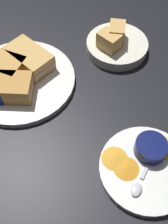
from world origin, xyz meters
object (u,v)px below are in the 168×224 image
plate_chips_companion (146,169)px  spoon_by_gravy_ramekin (139,184)px  ramekin_dark_sauce (1,90)px  sandwich_half_extra (6,87)px  spoon_by_dark_ramekin (20,82)px  plate_sandwich_main (20,80)px  sandwich_half_near (29,58)px  sandwich_half_far (0,66)px  bread_basket_rear (116,44)px  ramekin_light_gravy (151,148)px

plate_chips_companion → spoon_by_gravy_ramekin: 4.71cm
ramekin_dark_sauce → spoon_by_gravy_ramekin: (35.45, 19.68, -1.67)cm
sandwich_half_extra → spoon_by_dark_ramekin: bearing=119.4°
ramekin_dark_sauce → plate_sandwich_main: bearing=121.9°
spoon_by_dark_ramekin → spoon_by_gravy_ramekin: 40.13cm
sandwich_half_near → spoon_by_gravy_ramekin: (42.68, 9.72, -2.04)cm
plate_sandwich_main → plate_chips_companion: 40.33cm
sandwich_half_extra → ramekin_dark_sauce: size_ratio=2.13×
plate_sandwich_main → spoon_by_gravy_ramekin: (38.98, 13.99, 1.16)cm
sandwich_half_far → ramekin_dark_sauce: sandwich_half_far is taller
plate_sandwich_main → plate_chips_companion: bearing=26.0°
sandwich_half_extra → ramekin_dark_sauce: bearing=-96.7°
sandwich_half_extra → ramekin_dark_sauce: (-0.16, -1.41, -0.36)cm
spoon_by_dark_ramekin → bread_basket_rear: bearing=93.7°
ramekin_dark_sauce → spoon_by_gravy_ramekin: 40.58cm
plate_sandwich_main → sandwich_half_far: 6.50cm
sandwich_half_extra → ramekin_light_gravy: 38.33cm
bread_basket_rear → ramekin_dark_sauce: bearing=-83.6°
sandwich_half_extra → spoon_by_dark_ramekin: sandwich_half_extra is taller
sandwich_half_far → ramekin_dark_sauce: size_ratio=2.08×
bread_basket_rear → plate_chips_companion: bearing=-18.0°
sandwich_half_near → spoon_by_gravy_ramekin: bearing=12.8°
spoon_by_gravy_ramekin → ramekin_light_gravy: bearing=133.0°
sandwich_half_near → bread_basket_rear: size_ratio=0.83×
plate_sandwich_main → sandwich_half_far: sandwich_half_far is taller
ramekin_light_gravy → spoon_by_gravy_ramekin: bearing=-47.0°
plate_sandwich_main → spoon_by_gravy_ramekin: bearing=19.7°
sandwich_half_far → ramekin_light_gravy: size_ratio=2.04×
ramekin_light_gravy → bread_basket_rear: bearing=164.5°
plate_sandwich_main → spoon_by_gravy_ramekin: 41.43cm
sandwich_half_near → spoon_by_gravy_ramekin: 43.82cm
bread_basket_rear → ramekin_light_gravy: bearing=-15.5°
sandwich_half_extra → spoon_by_dark_ramekin: 4.82cm
plate_sandwich_main → spoon_by_dark_ramekin: size_ratio=3.06×
sandwich_half_far → bread_basket_rear: bearing=83.4°
sandwich_half_extra → plate_chips_companion: bearing=34.0°
sandwich_half_far → plate_chips_companion: size_ratio=0.71×
ramekin_light_gravy → spoon_by_gravy_ramekin: 8.68cm
sandwich_half_near → sandwich_half_far: bearing=-94.1°
sandwich_half_far → spoon_by_gravy_ramekin: (43.26, 17.69, -2.04)cm
sandwich_half_extra → plate_chips_companion: (32.56, 21.94, -3.20)cm
ramekin_dark_sauce → plate_chips_companion: size_ratio=0.34×
sandwich_half_far → bread_basket_rear: bread_basket_rear is taller
ramekin_dark_sauce → plate_chips_companion: 40.30cm
plate_sandwich_main → sandwich_half_extra: (3.70, -4.28, 3.20)cm
sandwich_half_far → plate_chips_companion: 45.93cm
sandwich_half_near → ramekin_light_gravy: bearing=23.5°
bread_basket_rear → plate_sandwich_main: bearing=-89.2°
ramekin_dark_sauce → bread_basket_rear: 35.50cm
spoon_by_dark_ramekin → sandwich_half_extra: bearing=-60.6°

